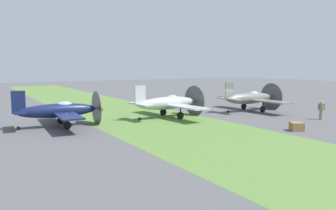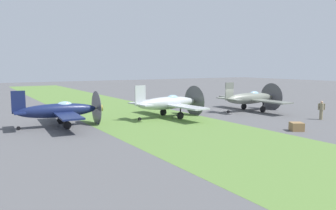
{
  "view_description": "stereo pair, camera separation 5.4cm",
  "coord_description": "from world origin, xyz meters",
  "px_view_note": "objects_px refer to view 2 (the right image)",
  "views": [
    {
      "loc": [
        26.23,
        -23.6,
        4.9
      ],
      "look_at": [
        -0.06,
        -7.34,
        1.22
      ],
      "focal_mm": 35.15,
      "sensor_mm": 36.0,
      "label": 1
    },
    {
      "loc": [
        26.26,
        -23.55,
        4.9
      ],
      "look_at": [
        -0.06,
        -7.34,
        1.22
      ],
      "focal_mm": 35.15,
      "sensor_mm": 36.0,
      "label": 2
    }
  ],
  "objects_px": {
    "airplane_trail": "(59,111)",
    "fuel_drum": "(159,103)",
    "airplane_wingman": "(169,103)",
    "supply_crate": "(297,127)",
    "airplane_lead": "(251,98)",
    "ground_crew_chief": "(321,110)"
  },
  "relations": [
    {
      "from": "airplane_trail",
      "to": "ground_crew_chief",
      "type": "bearing_deg",
      "value": 70.98
    },
    {
      "from": "supply_crate",
      "to": "fuel_drum",
      "type": "bearing_deg",
      "value": -176.12
    },
    {
      "from": "airplane_lead",
      "to": "airplane_wingman",
      "type": "distance_m",
      "value": 10.08
    },
    {
      "from": "airplane_trail",
      "to": "ground_crew_chief",
      "type": "distance_m",
      "value": 23.13
    },
    {
      "from": "airplane_lead",
      "to": "airplane_trail",
      "type": "xyz_separation_m",
      "value": [
        -1.39,
        -20.1,
        -0.08
      ]
    },
    {
      "from": "fuel_drum",
      "to": "airplane_wingman",
      "type": "bearing_deg",
      "value": -24.18
    },
    {
      "from": "airplane_trail",
      "to": "airplane_lead",
      "type": "bearing_deg",
      "value": 89.71
    },
    {
      "from": "ground_crew_chief",
      "to": "supply_crate",
      "type": "relative_size",
      "value": 1.92
    },
    {
      "from": "airplane_wingman",
      "to": "ground_crew_chief",
      "type": "distance_m",
      "value": 14.07
    },
    {
      "from": "airplane_trail",
      "to": "supply_crate",
      "type": "height_order",
      "value": "airplane_trail"
    },
    {
      "from": "airplane_trail",
      "to": "ground_crew_chief",
      "type": "height_order",
      "value": "airplane_trail"
    },
    {
      "from": "airplane_trail",
      "to": "fuel_drum",
      "type": "bearing_deg",
      "value": 122.28
    },
    {
      "from": "airplane_lead",
      "to": "airplane_trail",
      "type": "relative_size",
      "value": 1.05
    },
    {
      "from": "airplane_trail",
      "to": "fuel_drum",
      "type": "distance_m",
      "value": 15.55
    },
    {
      "from": "airplane_wingman",
      "to": "airplane_trail",
      "type": "relative_size",
      "value": 1.05
    },
    {
      "from": "ground_crew_chief",
      "to": "fuel_drum",
      "type": "distance_m",
      "value": 18.09
    },
    {
      "from": "airplane_trail",
      "to": "fuel_drum",
      "type": "height_order",
      "value": "airplane_trail"
    },
    {
      "from": "airplane_wingman",
      "to": "fuel_drum",
      "type": "relative_size",
      "value": 10.37
    },
    {
      "from": "supply_crate",
      "to": "airplane_wingman",
      "type": "bearing_deg",
      "value": -155.53
    },
    {
      "from": "fuel_drum",
      "to": "ground_crew_chief",
      "type": "bearing_deg",
      "value": 25.25
    },
    {
      "from": "ground_crew_chief",
      "to": "fuel_drum",
      "type": "height_order",
      "value": "ground_crew_chief"
    },
    {
      "from": "airplane_wingman",
      "to": "fuel_drum",
      "type": "bearing_deg",
      "value": 151.94
    }
  ]
}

